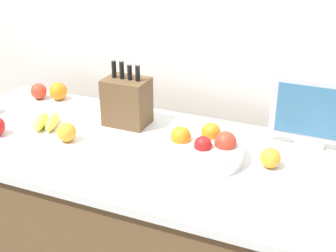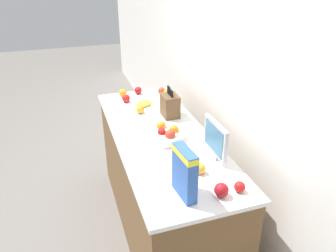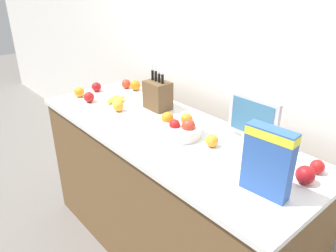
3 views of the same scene
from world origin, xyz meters
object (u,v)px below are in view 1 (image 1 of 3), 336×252
(knife_block, at_px, (127,101))
(fruit_bowl, at_px, (203,148))
(orange_mid_left, at_px, (270,158))
(apple_rightmost, at_px, (39,91))
(orange_front_center, at_px, (58,91))
(banana_bunch, at_px, (47,122))
(orange_near_bowl, at_px, (67,132))
(small_monitor, at_px, (314,112))

(knife_block, height_order, fruit_bowl, knife_block)
(fruit_bowl, height_order, orange_mid_left, fruit_bowl)
(apple_rightmost, distance_m, orange_front_center, 0.09)
(banana_bunch, distance_m, apple_rightmost, 0.32)
(apple_rightmost, relative_size, orange_front_center, 0.91)
(orange_near_bowl, bearing_deg, small_monitor, 20.26)
(knife_block, height_order, small_monitor, knife_block)
(orange_front_center, relative_size, orange_mid_left, 1.15)
(small_monitor, height_order, banana_bunch, small_monitor)
(knife_block, relative_size, small_monitor, 0.98)
(knife_block, relative_size, orange_front_center, 3.69)
(fruit_bowl, bearing_deg, apple_rightmost, 164.72)
(apple_rightmost, relative_size, orange_mid_left, 1.04)
(apple_rightmost, bearing_deg, small_monitor, 0.02)
(orange_near_bowl, height_order, orange_mid_left, orange_near_bowl)
(fruit_bowl, xyz_separation_m, apple_rightmost, (-0.87, 0.24, -0.01))
(knife_block, xyz_separation_m, apple_rightmost, (-0.49, 0.08, -0.06))
(fruit_bowl, height_order, orange_front_center, fruit_bowl)
(knife_block, xyz_separation_m, fruit_bowl, (0.38, -0.16, -0.05))
(apple_rightmost, relative_size, orange_near_bowl, 1.00)
(apple_rightmost, xyz_separation_m, orange_mid_left, (1.09, -0.20, -0.00))
(apple_rightmost, bearing_deg, banana_bunch, -47.47)
(small_monitor, distance_m, banana_bunch, 1.01)
(knife_block, distance_m, fruit_bowl, 0.41)
(small_monitor, height_order, apple_rightmost, small_monitor)
(orange_front_center, height_order, orange_near_bowl, orange_front_center)
(banana_bunch, relative_size, orange_mid_left, 2.47)
(small_monitor, bearing_deg, fruit_bowl, -143.58)
(orange_front_center, bearing_deg, orange_mid_left, -12.76)
(small_monitor, xyz_separation_m, orange_near_bowl, (-0.83, -0.31, -0.10))
(small_monitor, height_order, orange_near_bowl, small_monitor)
(knife_block, xyz_separation_m, small_monitor, (0.70, 0.08, 0.04))
(fruit_bowl, bearing_deg, knife_block, 157.14)
(orange_mid_left, bearing_deg, fruit_bowl, -170.75)
(knife_block, bearing_deg, fruit_bowl, -22.86)
(small_monitor, distance_m, fruit_bowl, 0.41)
(orange_mid_left, bearing_deg, orange_near_bowl, -171.80)
(fruit_bowl, bearing_deg, banana_bunch, 179.59)
(fruit_bowl, distance_m, apple_rightmost, 0.90)
(small_monitor, relative_size, orange_front_center, 3.79)
(banana_bunch, xyz_separation_m, orange_near_bowl, (0.15, -0.07, 0.01))
(small_monitor, xyz_separation_m, orange_mid_left, (-0.10, -0.20, -0.10))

